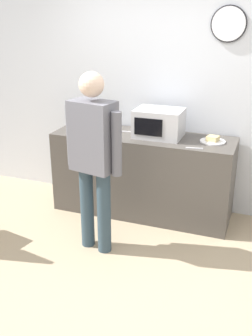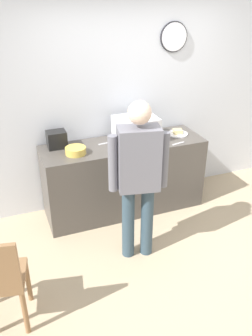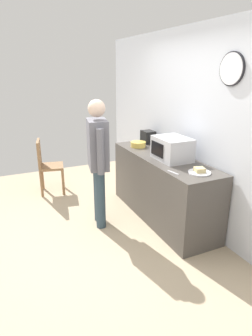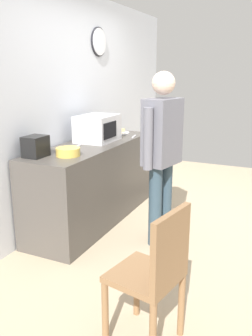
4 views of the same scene
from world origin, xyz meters
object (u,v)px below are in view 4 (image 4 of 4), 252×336
at_px(salad_bowl, 68,152).
at_px(person_standing, 162,147).
at_px(fork_utensil, 134,136).
at_px(spoon_utensil, 77,146).
at_px(toaster, 36,146).
at_px(wooden_chair, 155,272).
at_px(sandwich_plate, 119,132).
at_px(microwave, 98,128).

distance_m(salad_bowl, person_standing, 0.91).
distance_m(fork_utensil, spoon_utensil, 0.88).
relative_size(toaster, wooden_chair, 0.23).
bearing_deg(spoon_utensil, person_standing, -88.29).
relative_size(fork_utensil, spoon_utensil, 1.00).
bearing_deg(fork_utensil, wooden_chair, -153.41).
height_order(sandwich_plate, fork_utensil, sandwich_plate).
relative_size(sandwich_plate, salad_bowl, 1.12).
xyz_separation_m(sandwich_plate, fork_utensil, (-0.13, -0.27, -0.02)).
height_order(person_standing, wooden_chair, person_standing).
height_order(fork_utensil, spoon_utensil, same).
xyz_separation_m(toaster, person_standing, (0.59, -1.06, -0.02)).
bearing_deg(person_standing, wooden_chair, -161.91).
relative_size(microwave, toaster, 2.27).
xyz_separation_m(microwave, spoon_utensil, (-0.38, 0.05, -0.15)).
height_order(microwave, salad_bowl, microwave).
bearing_deg(microwave, fork_utensil, -31.03).
height_order(salad_bowl, person_standing, person_standing).
xyz_separation_m(salad_bowl, spoon_utensil, (0.40, 0.16, -0.04)).
height_order(toaster, spoon_utensil, toaster).
bearing_deg(wooden_chair, fork_utensil, 26.59).
relative_size(salad_bowl, wooden_chair, 0.25).
relative_size(sandwich_plate, wooden_chair, 0.28).
relative_size(fork_utensil, wooden_chair, 0.18).
distance_m(person_standing, wooden_chair, 1.55).
bearing_deg(wooden_chair, toaster, 61.74).
distance_m(sandwich_plate, salad_bowl, 1.36).
bearing_deg(salad_bowl, wooden_chair, -127.68).
bearing_deg(salad_bowl, toaster, 121.55).
distance_m(toaster, wooden_chair, 1.79).
relative_size(microwave, sandwich_plate, 1.91).
bearing_deg(wooden_chair, salad_bowl, 52.32).
height_order(salad_bowl, wooden_chair, salad_bowl).
relative_size(salad_bowl, person_standing, 0.14).
bearing_deg(microwave, sandwich_plate, 0.52).
xyz_separation_m(microwave, person_standing, (-0.35, -0.91, -0.07)).
bearing_deg(sandwich_plate, toaster, 174.46).
bearing_deg(person_standing, toaster, 118.94).
bearing_deg(sandwich_plate, person_standing, -135.46).
bearing_deg(salad_bowl, sandwich_plate, 4.64).
height_order(microwave, spoon_utensil, microwave).
height_order(salad_bowl, fork_utensil, salad_bowl).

